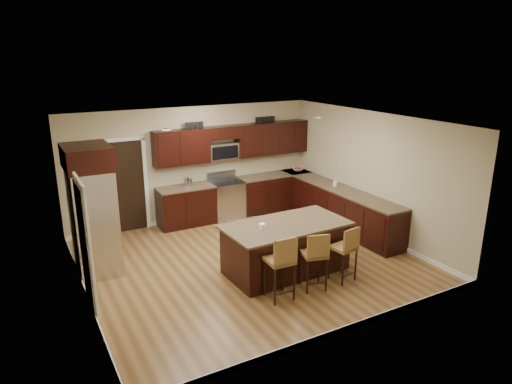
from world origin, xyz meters
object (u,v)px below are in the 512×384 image
island (286,249)px  refrigerator (93,209)px  stool_left (282,261)px  stool_mid (315,254)px  stool_right (346,248)px  range (226,199)px

island → refrigerator: bearing=149.1°
stool_left → stool_mid: size_ratio=1.07×
stool_left → stool_mid: (0.67, 0.01, -0.04)m
stool_mid → refrigerator: size_ratio=0.44×
stool_mid → stool_right: 0.65m
stool_left → refrigerator: 3.52m
stool_right → refrigerator: size_ratio=0.43×
range → refrigerator: size_ratio=0.47×
refrigerator → range: bearing=23.7°
stool_left → stool_right: (1.32, 0.01, -0.06)m
stool_right → stool_mid: bearing=171.6°
stool_left → stool_mid: 0.67m
island → stool_mid: bearing=-88.6°
stool_right → refrigerator: (-3.72, 2.52, 0.56)m
range → refrigerator: refrigerator is taller
range → stool_right: (0.42, -3.97, 0.16)m
island → stool_right: bearing=-52.1°
refrigerator → stool_left: bearing=-46.5°
refrigerator → island: bearing=-29.1°
stool_mid → refrigerator: (-3.07, 2.52, 0.55)m
stool_left → refrigerator: refrigerator is taller
stool_left → range: bearing=79.2°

